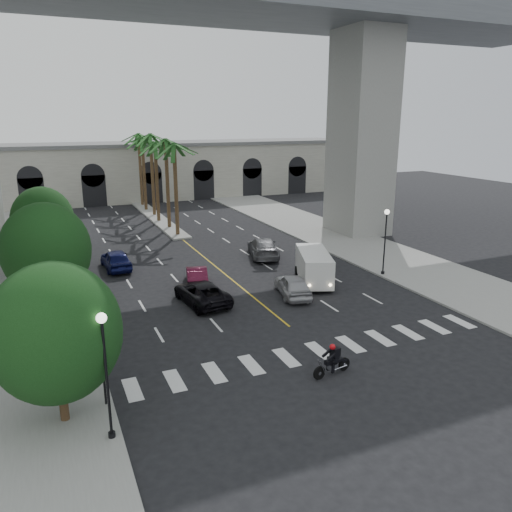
{
  "coord_description": "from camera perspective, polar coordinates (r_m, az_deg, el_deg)",
  "views": [
    {
      "loc": [
        -12.95,
        -22.7,
        12.21
      ],
      "look_at": [
        -0.48,
        6.0,
        3.46
      ],
      "focal_mm": 35.0,
      "sensor_mm": 36.0,
      "label": 1
    }
  ],
  "objects": [
    {
      "name": "pier_building",
      "position": [
        79.17,
        -14.14,
        9.4
      ],
      "size": [
        71.0,
        10.5,
        8.5
      ],
      "color": "beige",
      "rests_on": "ground"
    },
    {
      "name": "cargo_van",
      "position": [
        37.88,
        6.63,
        -1.15
      ],
      "size": [
        3.99,
        6.05,
        2.42
      ],
      "rotation": [
        0.0,
        0.0,
        -0.36
      ],
      "color": "silver",
      "rests_on": "ground"
    },
    {
      "name": "lamp_post_right",
      "position": [
        40.2,
        14.56,
        2.19
      ],
      "size": [
        0.4,
        0.4,
        5.35
      ],
      "color": "black",
      "rests_on": "ground"
    },
    {
      "name": "traffic_signal_far",
      "position": [
        26.13,
        -18.28,
        -7.0
      ],
      "size": [
        0.25,
        0.18,
        3.65
      ],
      "color": "black",
      "rests_on": "ground"
    },
    {
      "name": "lamp_post_left_far",
      "position": [
        39.76,
        -20.62,
        1.54
      ],
      "size": [
        0.4,
        0.4,
        5.35
      ],
      "color": "black",
      "rests_on": "ground"
    },
    {
      "name": "street_tree_mid",
      "position": [
        33.67,
        -22.86,
        0.63
      ],
      "size": [
        5.44,
        5.44,
        7.21
      ],
      "color": "#382616",
      "rests_on": "ground"
    },
    {
      "name": "bridge",
      "position": [
        48.02,
        -3.63,
        23.13
      ],
      "size": [
        75.0,
        13.0,
        26.0
      ],
      "color": "gray",
      "rests_on": "ground"
    },
    {
      "name": "palm_f",
      "position": [
        71.97,
        -13.28,
        13.03
      ],
      "size": [
        3.2,
        3.2,
        10.7
      ],
      "color": "#47331E",
      "rests_on": "ground"
    },
    {
      "name": "car_a",
      "position": [
        35.22,
        4.22,
        -3.35
      ],
      "size": [
        2.81,
        4.9,
        1.57
      ],
      "primitive_type": "imported",
      "rotation": [
        0.0,
        0.0,
        2.92
      ],
      "color": "#A5A4A8",
      "rests_on": "ground"
    },
    {
      "name": "palm_d",
      "position": [
        64.11,
        -11.98,
        13.0
      ],
      "size": [
        3.2,
        3.2,
        10.9
      ],
      "color": "#47331E",
      "rests_on": "ground"
    },
    {
      "name": "lamp_post_left_near",
      "position": [
        19.91,
        -16.81,
        -11.93
      ],
      "size": [
        0.4,
        0.4,
        5.35
      ],
      "color": "black",
      "rests_on": "ground"
    },
    {
      "name": "palm_b",
      "position": [
        56.31,
        -10.3,
        12.49
      ],
      "size": [
        3.2,
        3.2,
        10.6
      ],
      "color": "#47331E",
      "rests_on": "ground"
    },
    {
      "name": "street_tree_near",
      "position": [
        21.34,
        -21.96,
        -8.14
      ],
      "size": [
        5.2,
        5.2,
        6.89
      ],
      "color": "#382616",
      "rests_on": "ground"
    },
    {
      "name": "sidewalk_right",
      "position": [
        48.47,
        12.65,
        0.74
      ],
      "size": [
        8.0,
        100.0,
        0.15
      ],
      "primitive_type": "cube",
      "color": "gray",
      "rests_on": "ground"
    },
    {
      "name": "motorcycle_rider",
      "position": [
        25.13,
        8.81,
        -11.72
      ],
      "size": [
        2.27,
        0.66,
        1.65
      ],
      "rotation": [
        0.0,
        0.0,
        0.18
      ],
      "color": "black",
      "rests_on": "ground"
    },
    {
      "name": "pedestrian_a",
      "position": [
        26.68,
        -24.69,
        -10.71
      ],
      "size": [
        0.66,
        0.46,
        1.74
      ],
      "primitive_type": "imported",
      "rotation": [
        0.0,
        0.0,
        -0.06
      ],
      "color": "black",
      "rests_on": "sidewalk_left"
    },
    {
      "name": "car_d",
      "position": [
        44.97,
        0.83,
        1.0
      ],
      "size": [
        3.99,
        6.35,
        1.71
      ],
      "primitive_type": "imported",
      "rotation": [
        0.0,
        0.0,
        2.85
      ],
      "color": "#5A5B5F",
      "rests_on": "ground"
    },
    {
      "name": "palm_e",
      "position": [
        68.0,
        -12.88,
        12.7
      ],
      "size": [
        3.2,
        3.2,
        10.4
      ],
      "color": "#47331E",
      "rests_on": "ground"
    },
    {
      "name": "palm_c",
      "position": [
        60.16,
        -11.47,
        12.18
      ],
      "size": [
        3.2,
        3.2,
        10.1
      ],
      "color": "#47331E",
      "rests_on": "ground"
    },
    {
      "name": "traffic_signal_near",
      "position": [
        22.47,
        -17.22,
        -10.71
      ],
      "size": [
        0.25,
        0.18,
        3.65
      ],
      "color": "black",
      "rests_on": "ground"
    },
    {
      "name": "palm_a",
      "position": [
        52.42,
        -9.34,
        12.02
      ],
      "size": [
        3.2,
        3.2,
        10.3
      ],
      "color": "#47331E",
      "rests_on": "ground"
    },
    {
      "name": "street_tree_far",
      "position": [
        45.47,
        -23.18,
        3.82
      ],
      "size": [
        5.04,
        5.04,
        6.68
      ],
      "color": "#382616",
      "rests_on": "ground"
    },
    {
      "name": "ground",
      "position": [
        28.85,
        5.71,
        -9.5
      ],
      "size": [
        140.0,
        140.0,
        0.0
      ],
      "primitive_type": "plane",
      "color": "black",
      "rests_on": "ground"
    },
    {
      "name": "car_e",
      "position": [
        42.84,
        -15.72,
        -0.38
      ],
      "size": [
        2.18,
        4.96,
        1.66
      ],
      "primitive_type": "imported",
      "rotation": [
        0.0,
        0.0,
        3.19
      ],
      "color": "#0F144A",
      "rests_on": "ground"
    },
    {
      "name": "sidewalk_left",
      "position": [
        39.66,
        -25.29,
        -3.75
      ],
      "size": [
        8.0,
        100.0,
        0.15
      ],
      "primitive_type": "cube",
      "color": "gray",
      "rests_on": "ground"
    },
    {
      "name": "car_c",
      "position": [
        33.98,
        -6.22,
        -4.2
      ],
      "size": [
        3.06,
        5.6,
        1.49
      ],
      "primitive_type": "imported",
      "rotation": [
        0.0,
        0.0,
        3.25
      ],
      "color": "black",
      "rests_on": "ground"
    },
    {
      "name": "median",
      "position": [
        63.24,
        -11.26,
        4.28
      ],
      "size": [
        2.0,
        24.0,
        0.2
      ],
      "primitive_type": "cube",
      "color": "gray",
      "rests_on": "ground"
    },
    {
      "name": "car_b",
      "position": [
        37.8,
        -6.8,
        -2.22
      ],
      "size": [
        2.47,
        4.5,
        1.41
      ],
      "primitive_type": "imported",
      "rotation": [
        0.0,
        0.0,
        2.9
      ],
      "color": "#450D20",
      "rests_on": "ground"
    }
  ]
}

